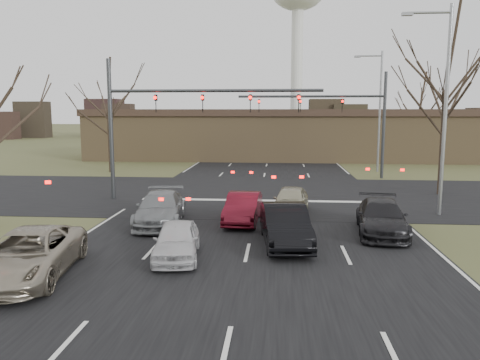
{
  "coord_description": "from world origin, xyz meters",
  "views": [
    {
      "loc": [
        1.06,
        -13.22,
        5.03
      ],
      "look_at": [
        -0.63,
        7.48,
        2.0
      ],
      "focal_mm": 35.0,
      "sensor_mm": 36.0,
      "label": 1
    }
  ],
  "objects_px": {
    "car_silver_suv": "(28,255)",
    "car_charcoal_sedan": "(382,217)",
    "car_black_hatch": "(285,225)",
    "streetlight_right_far": "(378,105)",
    "car_silver_ahead": "(291,200)",
    "car_grey_ahead": "(160,208)",
    "car_white_sedan": "(177,240)",
    "streetlight_right_near": "(442,100)",
    "mast_arm_far": "(346,112)",
    "mast_arm_near": "(167,111)",
    "building": "(287,134)",
    "car_red_ahead": "(243,208)"
  },
  "relations": [
    {
      "from": "car_silver_suv",
      "to": "car_charcoal_sedan",
      "type": "relative_size",
      "value": 1.1
    },
    {
      "from": "car_black_hatch",
      "to": "streetlight_right_far",
      "type": "bearing_deg",
      "value": 64.62
    },
    {
      "from": "car_charcoal_sedan",
      "to": "car_silver_ahead",
      "type": "xyz_separation_m",
      "value": [
        -3.66,
        3.52,
        -0.01
      ]
    },
    {
      "from": "car_grey_ahead",
      "to": "car_white_sedan",
      "type": "bearing_deg",
      "value": -76.28
    },
    {
      "from": "streetlight_right_near",
      "to": "car_silver_ahead",
      "type": "height_order",
      "value": "streetlight_right_near"
    },
    {
      "from": "car_charcoal_sedan",
      "to": "mast_arm_far",
      "type": "bearing_deg",
      "value": 93.97
    },
    {
      "from": "mast_arm_near",
      "to": "streetlight_right_near",
      "type": "distance_m",
      "value": 14.38
    },
    {
      "from": "streetlight_right_far",
      "to": "car_silver_ahead",
      "type": "xyz_separation_m",
      "value": [
        -7.6,
        -17.31,
        -4.9
      ]
    },
    {
      "from": "building",
      "to": "car_silver_ahead",
      "type": "height_order",
      "value": "building"
    },
    {
      "from": "car_white_sedan",
      "to": "car_charcoal_sedan",
      "type": "bearing_deg",
      "value": 19.3
    },
    {
      "from": "streetlight_right_far",
      "to": "car_charcoal_sedan",
      "type": "xyz_separation_m",
      "value": [
        -3.94,
        -20.83,
        -4.9
      ]
    },
    {
      "from": "mast_arm_near",
      "to": "car_white_sedan",
      "type": "distance_m",
      "value": 11.98
    },
    {
      "from": "building",
      "to": "car_silver_ahead",
      "type": "distance_m",
      "value": 28.38
    },
    {
      "from": "car_black_hatch",
      "to": "car_silver_suv",
      "type": "bearing_deg",
      "value": -157.95
    },
    {
      "from": "car_silver_suv",
      "to": "car_grey_ahead",
      "type": "xyz_separation_m",
      "value": [
        2.29,
        7.14,
        -0.01
      ]
    },
    {
      "from": "mast_arm_far",
      "to": "car_black_hatch",
      "type": "height_order",
      "value": "mast_arm_far"
    },
    {
      "from": "building",
      "to": "car_grey_ahead",
      "type": "distance_m",
      "value": 31.57
    },
    {
      "from": "car_red_ahead",
      "to": "car_white_sedan",
      "type": "bearing_deg",
      "value": -106.26
    },
    {
      "from": "streetlight_right_far",
      "to": "car_charcoal_sedan",
      "type": "relative_size",
      "value": 2.11
    },
    {
      "from": "mast_arm_near",
      "to": "car_grey_ahead",
      "type": "xyz_separation_m",
      "value": [
        1.02,
        -5.89,
        -4.36
      ]
    },
    {
      "from": "mast_arm_near",
      "to": "car_red_ahead",
      "type": "distance_m",
      "value": 8.33
    },
    {
      "from": "streetlight_right_far",
      "to": "car_silver_ahead",
      "type": "distance_m",
      "value": 19.53
    },
    {
      "from": "streetlight_right_far",
      "to": "car_black_hatch",
      "type": "height_order",
      "value": "streetlight_right_far"
    },
    {
      "from": "building",
      "to": "car_black_hatch",
      "type": "bearing_deg",
      "value": -91.07
    },
    {
      "from": "mast_arm_far",
      "to": "streetlight_right_far",
      "type": "bearing_deg",
      "value": 51.89
    },
    {
      "from": "building",
      "to": "streetlight_right_near",
      "type": "bearing_deg",
      "value": -76.31
    },
    {
      "from": "building",
      "to": "mast_arm_near",
      "type": "bearing_deg",
      "value": -106.13
    },
    {
      "from": "streetlight_right_near",
      "to": "car_silver_suv",
      "type": "xyz_separation_m",
      "value": [
        -15.32,
        -10.03,
        -4.86
      ]
    },
    {
      "from": "mast_arm_near",
      "to": "car_white_sedan",
      "type": "height_order",
      "value": "mast_arm_near"
    },
    {
      "from": "car_silver_ahead",
      "to": "car_silver_suv",
      "type": "bearing_deg",
      "value": -123.22
    },
    {
      "from": "car_grey_ahead",
      "to": "car_silver_ahead",
      "type": "xyz_separation_m",
      "value": [
        5.93,
        2.58,
        -0.03
      ]
    },
    {
      "from": "streetlight_right_near",
      "to": "car_silver_suv",
      "type": "height_order",
      "value": "streetlight_right_near"
    },
    {
      "from": "car_white_sedan",
      "to": "car_red_ahead",
      "type": "xyz_separation_m",
      "value": [
        1.9,
        5.5,
        0.04
      ]
    },
    {
      "from": "building",
      "to": "car_white_sedan",
      "type": "height_order",
      "value": "building"
    },
    {
      "from": "car_grey_ahead",
      "to": "car_red_ahead",
      "type": "bearing_deg",
      "value": 2.97
    },
    {
      "from": "car_red_ahead",
      "to": "car_silver_ahead",
      "type": "relative_size",
      "value": 1.02
    },
    {
      "from": "car_white_sedan",
      "to": "building",
      "type": "bearing_deg",
      "value": 75.52
    },
    {
      "from": "car_silver_ahead",
      "to": "car_charcoal_sedan",
      "type": "bearing_deg",
      "value": -36.85
    },
    {
      "from": "mast_arm_near",
      "to": "car_black_hatch",
      "type": "bearing_deg",
      "value": -53.18
    },
    {
      "from": "mast_arm_near",
      "to": "streetlight_right_far",
      "type": "distance_m",
      "value": 20.2
    },
    {
      "from": "building",
      "to": "car_grey_ahead",
      "type": "relative_size",
      "value": 8.59
    },
    {
      "from": "car_silver_suv",
      "to": "car_charcoal_sedan",
      "type": "height_order",
      "value": "car_silver_suv"
    },
    {
      "from": "building",
      "to": "mast_arm_near",
      "type": "relative_size",
      "value": 3.5
    },
    {
      "from": "streetlight_right_near",
      "to": "car_grey_ahead",
      "type": "distance_m",
      "value": 14.21
    },
    {
      "from": "car_grey_ahead",
      "to": "car_silver_ahead",
      "type": "height_order",
      "value": "car_grey_ahead"
    },
    {
      "from": "car_red_ahead",
      "to": "streetlight_right_near",
      "type": "bearing_deg",
      "value": 16.42
    },
    {
      "from": "car_black_hatch",
      "to": "car_charcoal_sedan",
      "type": "relative_size",
      "value": 0.98
    },
    {
      "from": "mast_arm_far",
      "to": "car_black_hatch",
      "type": "relative_size",
      "value": 2.4
    },
    {
      "from": "car_silver_suv",
      "to": "car_white_sedan",
      "type": "xyz_separation_m",
      "value": [
        4.1,
        2.27,
        -0.09
      ]
    },
    {
      "from": "building",
      "to": "streetlight_right_far",
      "type": "bearing_deg",
      "value": -56.35
    }
  ]
}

